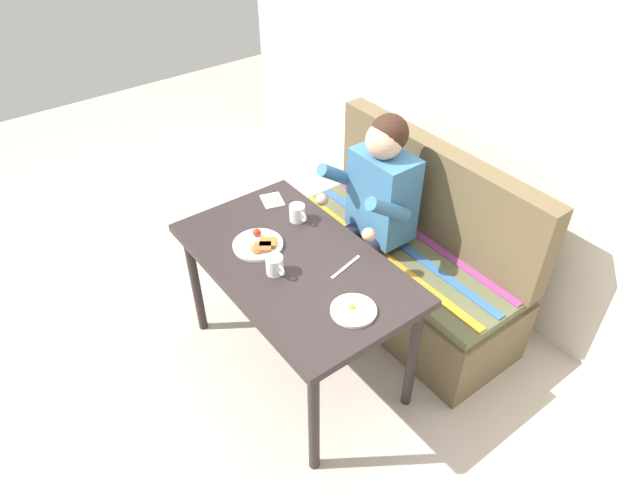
{
  "coord_description": "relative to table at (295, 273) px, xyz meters",
  "views": [
    {
      "loc": [
        1.65,
        -1.1,
        2.42
      ],
      "look_at": [
        0.0,
        0.15,
        0.72
      ],
      "focal_mm": 31.56,
      "sensor_mm": 36.0,
      "label": 1
    }
  ],
  "objects": [
    {
      "name": "plate_eggs",
      "position": [
        0.42,
        0.01,
        0.09
      ],
      "size": [
        0.2,
        0.2,
        0.04
      ],
      "color": "white",
      "rests_on": "table"
    },
    {
      "name": "couch",
      "position": [
        0.0,
        0.76,
        -0.32
      ],
      "size": [
        1.44,
        0.56,
        1.0
      ],
      "color": "brown",
      "rests_on": "ground"
    },
    {
      "name": "coffee_mug_second",
      "position": [
        -0.24,
        0.19,
        0.13
      ],
      "size": [
        0.12,
        0.08,
        0.09
      ],
      "color": "white",
      "rests_on": "table"
    },
    {
      "name": "napkin",
      "position": [
        -0.46,
        0.18,
        0.09
      ],
      "size": [
        0.16,
        0.14,
        0.01
      ],
      "primitive_type": "cube",
      "rotation": [
        0.0,
        0.0,
        -0.3
      ],
      "color": "white",
      "rests_on": "table"
    },
    {
      "name": "person",
      "position": [
        -0.12,
        0.59,
        0.09
      ],
      "size": [
        0.45,
        0.61,
        1.21
      ],
      "color": "teal",
      "rests_on": "ground"
    },
    {
      "name": "ground_plane",
      "position": [
        0.0,
        0.0,
        -0.65
      ],
      "size": [
        8.0,
        8.0,
        0.0
      ],
      "primitive_type": "plane",
      "color": "#BBAD9E"
    },
    {
      "name": "back_wall",
      "position": [
        0.0,
        1.27,
        0.65
      ],
      "size": [
        4.4,
        0.1,
        2.6
      ],
      "primitive_type": "cube",
      "color": "silver",
      "rests_on": "ground"
    },
    {
      "name": "plate_breakfast",
      "position": [
        -0.18,
        -0.08,
        0.1
      ],
      "size": [
        0.24,
        0.24,
        0.05
      ],
      "color": "white",
      "rests_on": "table"
    },
    {
      "name": "coffee_mug",
      "position": [
        0.02,
        -0.12,
        0.13
      ],
      "size": [
        0.12,
        0.08,
        0.09
      ],
      "color": "white",
      "rests_on": "table"
    },
    {
      "name": "knife",
      "position": [
        0.19,
        0.16,
        0.08
      ],
      "size": [
        0.06,
        0.2,
        0.0
      ],
      "primitive_type": "cube",
      "rotation": [
        0.0,
        0.0,
        0.22
      ],
      "color": "silver",
      "rests_on": "table"
    },
    {
      "name": "table",
      "position": [
        0.0,
        0.0,
        0.0
      ],
      "size": [
        1.2,
        0.7,
        0.73
      ],
      "color": "#2C2424",
      "rests_on": "ground"
    }
  ]
}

